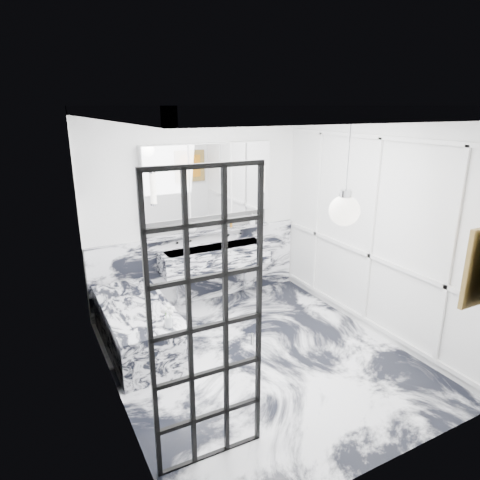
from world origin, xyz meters
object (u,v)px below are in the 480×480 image
trough_sink (215,257)px  mirror_cabinet (209,179)px  crittall_door (208,327)px  bathtub (138,326)px

trough_sink → mirror_cabinet: 1.10m
mirror_cabinet → crittall_door: bearing=-114.2°
trough_sink → bathtub: (-1.33, -0.66, -0.45)m
crittall_door → bathtub: bearing=93.3°
trough_sink → mirror_cabinet: bearing=90.0°
trough_sink → bathtub: size_ratio=0.97×
crittall_door → bathtub: (-0.07, 1.95, -0.93)m
crittall_door → trough_sink: crittall_door is taller
bathtub → mirror_cabinet: bearing=32.1°
mirror_cabinet → bathtub: size_ratio=1.15×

